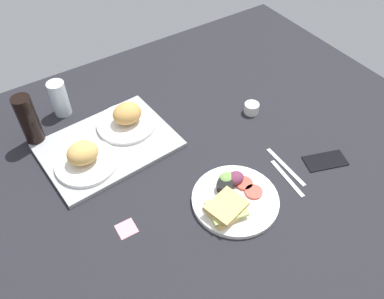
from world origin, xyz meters
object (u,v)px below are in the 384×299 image
object	(u,v)px
plate_with_salad	(233,198)
fork	(287,178)
sticky_note	(126,229)
bread_plate_far	(127,118)
knife	(286,166)
bread_plate_near	(84,158)
drinking_glass	(59,98)
espresso_cup	(252,108)
serving_tray	(108,145)
cell_phone	(325,161)
soda_bottle	(29,121)

from	to	relation	value
plate_with_salad	fork	size ratio (longest dim) A/B	1.60
plate_with_salad	sticky_note	xyz separation A→B (cm)	(-32.29, 9.32, -1.70)
bread_plate_far	knife	xyz separation A→B (cm)	(35.72, -46.44, -4.33)
bread_plate_far	knife	world-z (taller)	bread_plate_far
bread_plate_near	drinking_glass	size ratio (longest dim) A/B	1.48
knife	sticky_note	bearing A→B (deg)	84.41
bread_plate_near	espresso_cup	distance (cm)	64.67
serving_tray	cell_phone	size ratio (longest dim) A/B	3.13
bread_plate_near	cell_phone	bearing A→B (deg)	-31.41
bread_plate_far	espresso_cup	size ratio (longest dim) A/B	3.88
espresso_cup	bread_plate_near	bearing A→B (deg)	172.35
bread_plate_near	drinking_glass	bearing A→B (deg)	83.72
soda_bottle	sticky_note	bearing A→B (deg)	-78.13
bread_plate_near	knife	world-z (taller)	bread_plate_near
serving_tray	plate_with_salad	size ratio (longest dim) A/B	1.65
espresso_cup	cell_phone	xyz separation A→B (cm)	(5.26, -33.72, -1.60)
bread_plate_near	bread_plate_far	size ratio (longest dim) A/B	0.95
drinking_glass	soda_bottle	distance (cm)	17.12
bread_plate_far	espresso_cup	bearing A→B (deg)	-22.73
serving_tray	bread_plate_near	bearing A→B (deg)	-155.46
knife	sticky_note	distance (cm)	56.49
espresso_cup	fork	size ratio (longest dim) A/B	0.33
bread_plate_far	cell_phone	distance (cm)	71.42
fork	sticky_note	bearing A→B (deg)	83.55
plate_with_salad	cell_phone	xyz separation A→B (cm)	(36.76, -3.94, -1.36)
bread_plate_far	plate_with_salad	size ratio (longest dim) A/B	0.80
soda_bottle	espresso_cup	distance (cm)	80.28
drinking_glass	sticky_note	distance (cm)	60.27
soda_bottle	sticky_note	xyz separation A→B (cm)	(10.48, -49.85, -9.98)
sticky_note	espresso_cup	bearing A→B (deg)	17.78
bread_plate_far	soda_bottle	xyz separation A→B (cm)	(-30.71, 11.15, 5.46)
espresso_cup	sticky_note	size ratio (longest dim) A/B	1.00
bread_plate_near	espresso_cup	xyz separation A→B (cm)	(64.04, -8.60, -2.59)
soda_bottle	fork	distance (cm)	88.96
knife	sticky_note	size ratio (longest dim) A/B	3.39
espresso_cup	knife	world-z (taller)	espresso_cup
plate_with_salad	espresso_cup	size ratio (longest dim) A/B	4.87
plate_with_salad	bread_plate_far	bearing A→B (deg)	104.09
bread_plate_far	soda_bottle	world-z (taller)	soda_bottle
serving_tray	espresso_cup	world-z (taller)	espresso_cup
knife	bread_plate_far	bearing A→B (deg)	39.85
soda_bottle	plate_with_salad	bearing A→B (deg)	-54.14
espresso_cup	sticky_note	bearing A→B (deg)	-162.22
drinking_glass	plate_with_salad	bearing A→B (deg)	-67.12
serving_tray	espresso_cup	size ratio (longest dim) A/B	8.04
bread_plate_near	espresso_cup	size ratio (longest dim) A/B	3.70
fork	cell_phone	bearing A→B (deg)	-89.35
drinking_glass	cell_phone	distance (cm)	98.62
serving_tray	soda_bottle	world-z (taller)	soda_bottle
plate_with_salad	cell_phone	world-z (taller)	plate_with_salad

